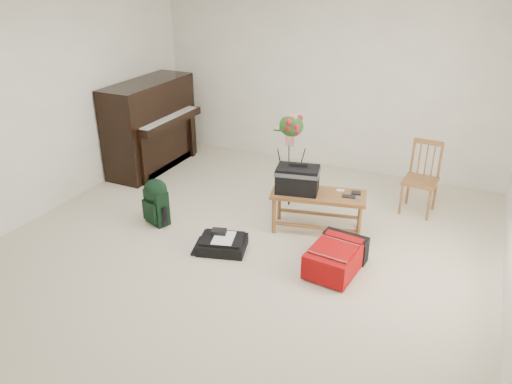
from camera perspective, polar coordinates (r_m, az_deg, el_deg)
The scene contains 10 objects.
floor at distance 5.21m, azimuth -2.09°, elevation -7.00°, with size 5.00×5.50×0.01m, color beige.
wall_back at distance 7.13m, azimuth 8.13°, elevation 12.61°, with size 5.00×0.04×2.50m, color white.
wall_left at distance 6.19m, azimuth -23.63°, elevation 8.83°, with size 0.04×5.50×2.50m, color white.
piano at distance 7.28m, azimuth -11.86°, elevation 7.27°, with size 0.71×1.50×1.25m.
bench at distance 5.46m, azimuth 5.60°, elevation 1.07°, with size 1.09×0.62×0.79m.
dining_chair at distance 6.18m, azimuth 18.34°, elevation 1.45°, with size 0.40×0.40×0.86m.
red_suitcase at distance 4.97m, azimuth 9.25°, elevation -7.13°, with size 0.50×0.69×0.28m.
black_duffel at distance 5.25m, azimuth -3.84°, elevation -5.88°, with size 0.57×0.50×0.20m.
green_backpack at distance 5.74m, azimuth -11.36°, elevation -0.86°, with size 0.31×0.29×0.54m.
flower_stand at distance 5.95m, azimuth 3.92°, elevation 3.49°, with size 0.39×0.39×1.19m.
Camera 1 is at (2.05, -3.90, 2.78)m, focal length 35.00 mm.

